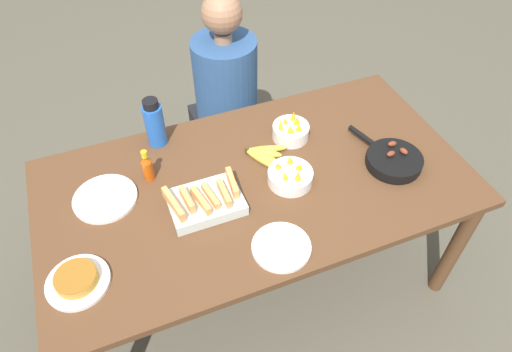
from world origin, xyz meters
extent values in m
plane|color=#565142|center=(0.00, 0.00, 0.00)|extent=(14.00, 14.00, 0.00)
cube|color=brown|center=(0.00, 0.00, 0.72)|extent=(1.84, 0.98, 0.03)
cylinder|color=brown|center=(0.86, -0.43, 0.35)|extent=(0.07, 0.07, 0.70)
cylinder|color=brown|center=(-0.86, 0.43, 0.35)|extent=(0.07, 0.07, 0.70)
cylinder|color=brown|center=(0.86, 0.43, 0.35)|extent=(0.07, 0.07, 0.70)
ellipsoid|color=gold|center=(0.06, 0.10, 0.76)|extent=(0.12, 0.18, 0.03)
ellipsoid|color=gold|center=(0.07, 0.11, 0.76)|extent=(0.13, 0.16, 0.04)
ellipsoid|color=gold|center=(0.09, 0.13, 0.76)|extent=(0.16, 0.13, 0.04)
ellipsoid|color=gold|center=(0.11, 0.15, 0.76)|extent=(0.19, 0.08, 0.03)
cylinder|color=#4C3819|center=(0.03, 0.17, 0.76)|extent=(0.02, 0.02, 0.04)
cube|color=silver|center=(-0.24, -0.06, 0.76)|extent=(0.29, 0.21, 0.05)
cube|color=#F29E56|center=(-0.37, -0.06, 0.81)|extent=(0.05, 0.17, 0.05)
cube|color=#F29E56|center=(-0.31, -0.06, 0.81)|extent=(0.03, 0.12, 0.05)
cube|color=#F29E56|center=(-0.26, -0.07, 0.81)|extent=(0.05, 0.15, 0.04)
cube|color=#F29E56|center=(-0.22, -0.06, 0.80)|extent=(0.04, 0.13, 0.04)
cube|color=#F29E56|center=(-0.17, -0.08, 0.81)|extent=(0.02, 0.13, 0.05)
cube|color=#F29E56|center=(-0.12, -0.04, 0.81)|extent=(0.04, 0.14, 0.05)
cylinder|color=black|center=(0.60, -0.14, 0.74)|extent=(0.24, 0.24, 0.01)
cylinder|color=black|center=(0.60, -0.14, 0.77)|extent=(0.25, 0.25, 0.04)
cylinder|color=black|center=(0.55, 0.05, 0.78)|extent=(0.06, 0.15, 0.02)
ellipsoid|color=brown|center=(0.62, -0.07, 0.81)|extent=(0.04, 0.03, 0.03)
ellipsoid|color=brown|center=(0.58, -0.13, 0.81)|extent=(0.04, 0.04, 0.03)
ellipsoid|color=brown|center=(0.64, -0.13, 0.81)|extent=(0.04, 0.05, 0.03)
cylinder|color=white|center=(-0.77, -0.23, 0.75)|extent=(0.23, 0.23, 0.02)
cylinder|color=gold|center=(-0.77, -0.23, 0.77)|extent=(0.15, 0.15, 0.03)
cylinder|color=#9B601E|center=(-0.77, -0.23, 0.79)|extent=(0.15, 0.15, 0.00)
cylinder|color=white|center=(-0.04, -0.36, 0.75)|extent=(0.23, 0.23, 0.02)
cylinder|color=silver|center=(-0.02, -0.39, 0.76)|extent=(0.12, 0.05, 0.01)
cube|color=silver|center=(-0.11, -0.36, 0.76)|extent=(0.05, 0.04, 0.00)
cylinder|color=white|center=(-0.62, 0.13, 0.75)|extent=(0.26, 0.26, 0.02)
cylinder|color=silver|center=(-0.61, 0.10, 0.76)|extent=(0.09, 0.08, 0.01)
cube|color=silver|center=(-0.67, 0.15, 0.76)|extent=(0.05, 0.04, 0.00)
cylinder|color=white|center=(0.13, -0.06, 0.77)|extent=(0.19, 0.19, 0.06)
cone|color=#F4A819|center=(0.18, -0.06, 0.81)|extent=(0.04, 0.04, 0.04)
cone|color=#F4A819|center=(0.15, -0.01, 0.82)|extent=(0.04, 0.04, 0.05)
cone|color=#F4A819|center=(0.09, -0.02, 0.81)|extent=(0.05, 0.05, 0.05)
cone|color=#F4A819|center=(0.10, -0.08, 0.81)|extent=(0.04, 0.04, 0.05)
cone|color=#F4A819|center=(0.14, -0.11, 0.82)|extent=(0.04, 0.04, 0.06)
cylinder|color=white|center=(0.25, 0.20, 0.77)|extent=(0.17, 0.17, 0.07)
cone|color=#F4A819|center=(0.29, 0.20, 0.83)|extent=(0.04, 0.04, 0.05)
cone|color=#F4A819|center=(0.28, 0.24, 0.83)|extent=(0.04, 0.04, 0.05)
cone|color=#F4A819|center=(0.24, 0.23, 0.82)|extent=(0.05, 0.04, 0.05)
cone|color=#F4A819|center=(0.20, 0.20, 0.83)|extent=(0.03, 0.04, 0.06)
cone|color=#F4A819|center=(0.23, 0.17, 0.82)|extent=(0.06, 0.05, 0.05)
cone|color=#F4A819|center=(0.28, 0.16, 0.82)|extent=(0.05, 0.05, 0.04)
cylinder|color=blue|center=(-0.33, 0.40, 0.84)|extent=(0.09, 0.09, 0.20)
cylinder|color=black|center=(-0.33, 0.40, 0.96)|extent=(0.07, 0.07, 0.04)
cylinder|color=#C64C0F|center=(-0.42, 0.19, 0.79)|extent=(0.05, 0.05, 0.10)
cone|color=#C64C0F|center=(-0.42, 0.19, 0.85)|extent=(0.05, 0.05, 0.03)
cylinder|color=gold|center=(-0.42, 0.19, 0.88)|extent=(0.03, 0.03, 0.03)
cube|color=black|center=(0.13, 0.78, 0.23)|extent=(0.38, 0.38, 0.46)
cylinder|color=#2D5184|center=(0.13, 0.78, 0.71)|extent=(0.35, 0.35, 0.49)
cylinder|color=#9E7051|center=(0.13, 0.78, 0.98)|extent=(0.09, 0.09, 0.05)
sphere|color=#9E7051|center=(0.13, 0.78, 1.11)|extent=(0.21, 0.21, 0.21)
camera|label=1|loc=(-0.49, -1.23, 2.18)|focal=32.00mm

